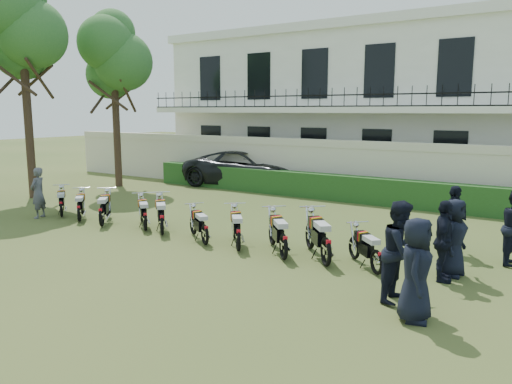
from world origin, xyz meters
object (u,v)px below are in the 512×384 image
motorcycle_8 (326,245)px  officer_5 (453,220)px  motorcycle_0 (61,205)px  officer_0 (416,270)px  motorcycle_9 (377,256)px  motorcycle_1 (79,209)px  tree_west_mid (22,26)px  motorcycle_4 (162,219)px  motorcycle_5 (205,230)px  tree_west_near (114,56)px  suv (248,169)px  officer_1 (401,251)px  officer_3 (454,238)px  inspector (38,193)px  motorcycle_2 (101,212)px  motorcycle_6 (238,234)px  motorcycle_3 (145,216)px  motorcycle_7 (284,240)px  officer_2 (443,241)px

motorcycle_8 → officer_5: 3.44m
motorcycle_0 → officer_0: size_ratio=0.81×
motorcycle_9 → motorcycle_1: bearing=135.3°
motorcycle_9 → motorcycle_8: bearing=137.6°
tree_west_mid → motorcycle_0: tree_west_mid is taller
motorcycle_4 → officer_0: (7.53, -1.81, 0.39)m
motorcycle_5 → officer_5: 6.19m
tree_west_mid → tree_west_near: (0.50, 4.00, -0.78)m
tree_west_near → motorcycle_8: bearing=-23.3°
suv → officer_1: size_ratio=3.18×
motorcycle_1 → officer_3: size_ratio=0.81×
inspector → officer_1: 12.12m
suv → motorcycle_2: bearing=-179.7°
tree_west_near → motorcycle_6: 13.53m
motorcycle_3 → suv: size_ratio=0.24×
tree_west_mid → motorcycle_6: tree_west_mid is taller
motorcycle_2 → officer_1: officer_1 is taller
motorcycle_2 → inspector: (-2.81, -0.23, 0.36)m
motorcycle_4 → motorcycle_9: motorcycle_4 is taller
motorcycle_4 → officer_0: bearing=-59.8°
motorcycle_4 → officer_5: size_ratio=0.86×
tree_west_mid → motorcycle_9: size_ratio=6.84×
motorcycle_8 → officer_0: size_ratio=0.92×
motorcycle_9 → suv: (-9.42, 8.90, 0.40)m
tree_west_mid → motorcycle_4: bearing=-11.1°
motorcycle_0 → tree_west_mid: bearing=104.5°
motorcycle_7 → officer_2: bearing=-33.1°
motorcycle_1 → motorcycle_5: size_ratio=0.92×
motorcycle_2 → inspector: bearing=143.4°
officer_0 → officer_5: 4.50m
suv → officer_2: size_ratio=3.54×
tree_west_mid → motorcycle_5: (10.39, -1.83, -6.24)m
motorcycle_3 → motorcycle_6: (3.49, -0.24, 0.02)m
motorcycle_9 → officer_3: size_ratio=0.78×
motorcycle_1 → officer_1: size_ratio=0.71×
officer_3 → motorcycle_7: bearing=113.9°
motorcycle_5 → officer_1: (5.40, -0.96, 0.51)m
tree_west_near → officer_1: tree_west_near is taller
suv → officer_1: 14.34m
motorcycle_5 → officer_0: size_ratio=0.83×
motorcycle_3 → motorcycle_8: size_ratio=0.88×
motorcycle_2 → officer_2: bearing=-37.0°
tree_west_near → motorcycle_0: bearing=-56.7°
officer_3 → officer_5: (-0.38, 1.72, 0.02)m
officer_2 → motorcycle_5: bearing=83.7°
motorcycle_0 → motorcycle_8: motorcycle_8 is taller
motorcycle_8 → officer_1: bearing=-69.5°
motorcycle_2 → motorcycle_6: (4.95, 0.12, -0.00)m
motorcycle_2 → officer_5: size_ratio=0.86×
motorcycle_2 → officer_2: 9.72m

